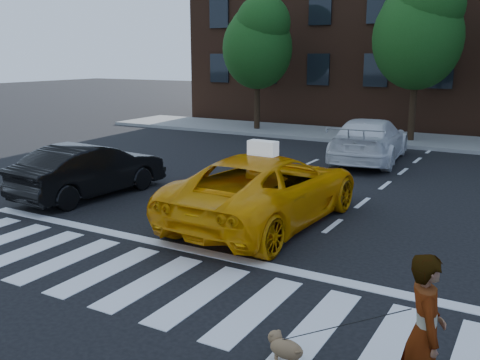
% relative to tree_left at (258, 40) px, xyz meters
% --- Properties ---
extents(ground, '(120.00, 120.00, 0.00)m').
position_rel_tree_left_xyz_m(ground, '(6.97, -17.00, -4.44)').
color(ground, black).
rests_on(ground, ground).
extents(crosswalk, '(13.00, 2.40, 0.01)m').
position_rel_tree_left_xyz_m(crosswalk, '(6.97, -17.00, -4.43)').
color(crosswalk, silver).
rests_on(crosswalk, ground).
extents(stop_line, '(12.00, 0.30, 0.01)m').
position_rel_tree_left_xyz_m(stop_line, '(6.97, -15.40, -4.43)').
color(stop_line, silver).
rests_on(stop_line, ground).
extents(sidewalk_far, '(30.00, 4.00, 0.15)m').
position_rel_tree_left_xyz_m(sidewalk_far, '(6.97, 0.50, -4.37)').
color(sidewalk_far, slate).
rests_on(sidewalk_far, ground).
extents(building, '(26.00, 10.00, 12.00)m').
position_rel_tree_left_xyz_m(building, '(6.97, 8.00, 1.56)').
color(building, '#452718').
rests_on(building, ground).
extents(tree_left, '(3.39, 3.38, 6.50)m').
position_rel_tree_left_xyz_m(tree_left, '(0.00, 0.00, 0.00)').
color(tree_left, black).
rests_on(tree_left, ground).
extents(tree_mid, '(3.69, 3.69, 7.10)m').
position_rel_tree_left_xyz_m(tree_mid, '(7.50, -0.00, 0.41)').
color(tree_mid, black).
rests_on(tree_mid, ground).
extents(taxi, '(2.84, 5.77, 1.57)m').
position_rel_tree_left_xyz_m(taxi, '(7.12, -13.03, -3.65)').
color(taxi, orange).
rests_on(taxi, ground).
extents(black_sedan, '(1.86, 4.44, 1.43)m').
position_rel_tree_left_xyz_m(black_sedan, '(1.97, -13.31, -3.73)').
color(black_sedan, black).
rests_on(black_sedan, ground).
extents(white_suv, '(2.71, 5.54, 1.55)m').
position_rel_tree_left_xyz_m(white_suv, '(7.08, -4.86, -3.66)').
color(white_suv, silver).
rests_on(white_suv, ground).
extents(woman, '(0.62, 0.74, 1.75)m').
position_rel_tree_left_xyz_m(woman, '(11.56, -18.10, -3.57)').
color(woman, '#999999').
rests_on(woman, ground).
extents(dog, '(0.58, 0.39, 0.35)m').
position_rel_tree_left_xyz_m(dog, '(9.92, -18.05, -4.24)').
color(dog, olive).
rests_on(dog, ground).
extents(taxi_sign, '(0.66, 0.31, 0.32)m').
position_rel_tree_left_xyz_m(taxi_sign, '(7.12, -13.23, -2.71)').
color(taxi_sign, white).
rests_on(taxi_sign, taxi).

